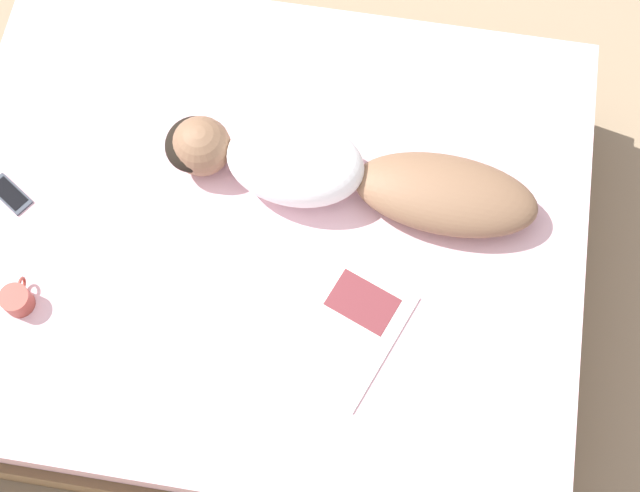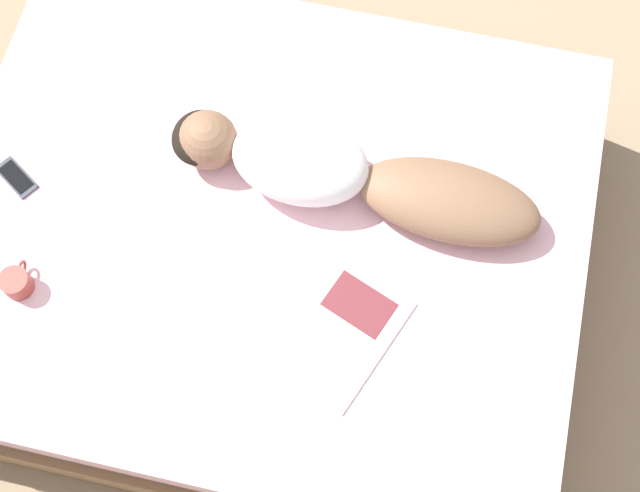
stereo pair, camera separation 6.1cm
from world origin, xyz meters
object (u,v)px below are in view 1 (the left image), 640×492
person (336,172)px  coffee_mug (17,300)px  cell_phone (10,194)px  open_magazine (346,330)px

person → coffee_mug: person is taller
person → cell_phone: person is taller
open_magazine → coffee_mug: size_ratio=4.06×
coffee_mug → cell_phone: coffee_mug is taller
person → open_magazine: bearing=-164.8°
person → coffee_mug: 1.09m
cell_phone → open_magazine: bearing=-70.0°
open_magazine → person: bearing=34.3°
coffee_mug → cell_phone: bearing=21.4°
cell_phone → person: bearing=-45.3°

